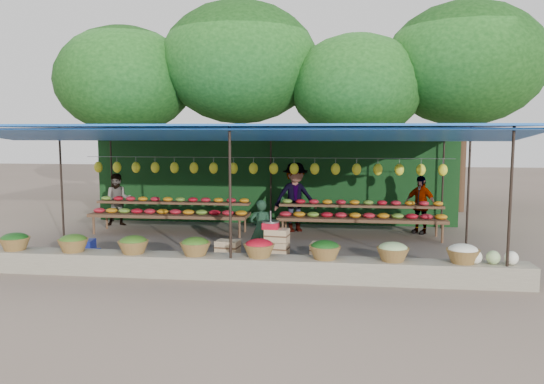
# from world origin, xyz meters

# --- Properties ---
(ground) EXTENTS (60.00, 60.00, 0.00)m
(ground) POSITION_xyz_m (0.00, 0.00, 0.00)
(ground) COLOR #6B5B4F
(ground) RESTS_ON ground
(stone_curb) EXTENTS (10.60, 0.55, 0.40)m
(stone_curb) POSITION_xyz_m (0.00, -2.75, 0.20)
(stone_curb) COLOR slate
(stone_curb) RESTS_ON ground
(stall_canopy) EXTENTS (10.80, 6.60, 2.82)m
(stall_canopy) POSITION_xyz_m (0.00, 0.07, 2.68)
(stall_canopy) COLOR black
(stall_canopy) RESTS_ON ground
(produce_baskets) EXTENTS (8.98, 0.58, 0.34)m
(produce_baskets) POSITION_xyz_m (-0.10, -2.75, 0.56)
(produce_baskets) COLOR brown
(produce_baskets) RESTS_ON stone_curb
(netting_backdrop) EXTENTS (10.60, 0.06, 2.50)m
(netting_backdrop) POSITION_xyz_m (0.00, 3.15, 1.25)
(netting_backdrop) COLOR #164017
(netting_backdrop) RESTS_ON ground
(tree_row) EXTENTS (16.51, 5.50, 7.12)m
(tree_row) POSITION_xyz_m (0.50, 6.09, 4.70)
(tree_row) COLOR #311E12
(tree_row) RESTS_ON ground
(fruit_table_left) EXTENTS (4.21, 0.95, 0.93)m
(fruit_table_left) POSITION_xyz_m (-2.49, 1.35, 0.61)
(fruit_table_left) COLOR #48351D
(fruit_table_left) RESTS_ON ground
(fruit_table_right) EXTENTS (4.21, 0.95, 0.93)m
(fruit_table_right) POSITION_xyz_m (2.51, 1.35, 0.61)
(fruit_table_right) COLOR #48351D
(fruit_table_right) RESTS_ON ground
(crate_counter) EXTENTS (2.39, 0.40, 0.77)m
(crate_counter) POSITION_xyz_m (0.70, -1.89, 0.31)
(crate_counter) COLOR tan
(crate_counter) RESTS_ON ground
(weighing_scale) EXTENTS (0.34, 0.34, 0.36)m
(weighing_scale) POSITION_xyz_m (0.60, -1.89, 0.86)
(weighing_scale) COLOR red
(weighing_scale) RESTS_ON crate_counter
(vendor_seated) EXTENTS (0.50, 0.36, 1.27)m
(vendor_seated) POSITION_xyz_m (0.32, -1.29, 0.64)
(vendor_seated) COLOR #173321
(vendor_seated) RESTS_ON ground
(customer_left) EXTENTS (0.88, 0.78, 1.50)m
(customer_left) POSITION_xyz_m (-4.31, 2.19, 0.75)
(customer_left) COLOR slate
(customer_left) RESTS_ON ground
(customer_mid) EXTENTS (1.38, 1.12, 1.86)m
(customer_mid) POSITION_xyz_m (0.78, 1.98, 0.93)
(customer_mid) COLOR slate
(customer_mid) RESTS_ON ground
(customer_right) EXTENTS (0.95, 0.84, 1.54)m
(customer_right) POSITION_xyz_m (4.08, 2.10, 0.77)
(customer_right) COLOR slate
(customer_right) RESTS_ON ground
(blue_crate_front) EXTENTS (0.60, 0.49, 0.32)m
(blue_crate_front) POSITION_xyz_m (-3.10, -2.27, 0.16)
(blue_crate_front) COLOR navy
(blue_crate_front) RESTS_ON ground
(blue_crate_back) EXTENTS (0.62, 0.48, 0.34)m
(blue_crate_back) POSITION_xyz_m (-3.64, -1.43, 0.17)
(blue_crate_back) COLOR navy
(blue_crate_back) RESTS_ON ground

